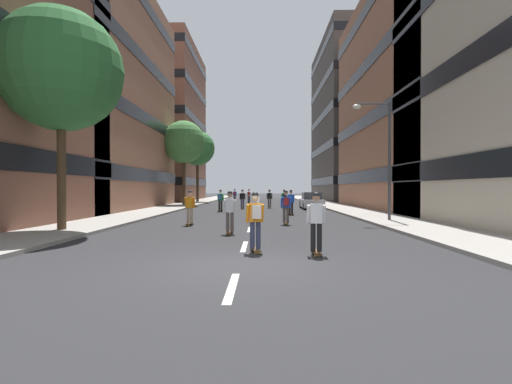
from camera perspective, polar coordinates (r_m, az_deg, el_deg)
ground_plane at (r=40.92m, az=0.14°, el=-2.06°), size 190.56×190.56×0.00m
sidewalk_left at (r=45.68m, az=-9.81°, el=-1.71°), size 3.37×87.34×0.14m
sidewalk_right at (r=45.48m, az=10.28°, el=-1.72°), size 3.37×87.34×0.14m
lane_markings at (r=42.15m, az=0.17°, el=-1.98°), size 0.16×72.20×0.01m
building_left_mid at (r=38.57m, az=-27.59°, el=12.80°), size 15.65×21.00×20.01m
building_left_far at (r=62.10m, az=-16.13°, el=9.88°), size 15.65×18.46×23.71m
building_right_mid at (r=37.98m, az=27.93°, el=12.50°), size 15.65×23.12×19.37m
building_right_far at (r=61.83m, az=17.00°, el=10.25°), size 15.65×21.64×24.43m
parked_car_near at (r=34.56m, az=8.40°, el=-1.39°), size 1.82×4.40×1.52m
street_tree_near at (r=18.63m, az=-27.47°, el=16.03°), size 5.12×5.12×9.31m
street_tree_mid at (r=50.27m, az=-8.87°, el=6.56°), size 4.55×4.55×9.30m
street_tree_far at (r=41.91m, az=-10.88°, el=7.42°), size 4.60×4.60×9.07m
streetlamp_right at (r=22.02m, az=18.68°, el=6.42°), size 2.13×0.30×6.50m
skater_0 at (r=15.47m, az=-3.98°, el=-2.75°), size 0.54×0.91×1.78m
skater_1 at (r=34.21m, az=-2.07°, el=-0.93°), size 0.54×0.91×1.78m
skater_2 at (r=47.38m, az=-1.08°, el=-0.47°), size 0.55×0.92×1.78m
skater_3 at (r=19.45m, az=4.57°, el=-1.98°), size 0.53×0.90×1.78m
skater_4 at (r=26.60m, az=5.31°, el=-1.36°), size 0.56×0.92×1.78m
skater_5 at (r=11.04m, az=-0.09°, el=-3.92°), size 0.57×0.92×1.78m
skater_6 at (r=19.36m, az=-10.01°, el=-2.09°), size 0.55×0.92×1.78m
skater_7 at (r=35.37m, az=2.05°, el=-0.88°), size 0.54×0.91×1.78m
skater_8 at (r=52.00m, az=-3.25°, el=-0.38°), size 0.56×0.92×1.78m
skater_9 at (r=10.77m, az=9.12°, el=-4.21°), size 0.53×0.90×1.78m
skater_10 at (r=35.03m, az=4.31°, el=-0.84°), size 0.57×0.92×1.78m
skater_11 at (r=30.26m, az=-5.43°, el=-1.07°), size 0.56×0.92×1.78m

